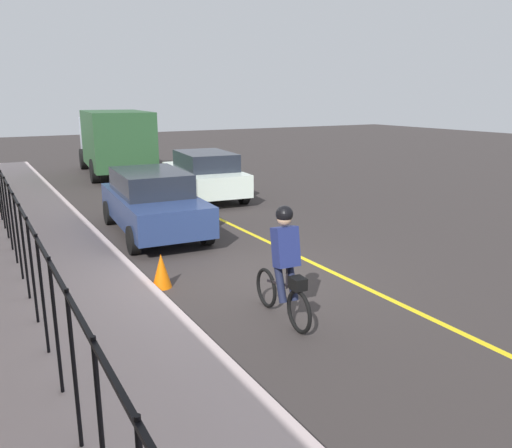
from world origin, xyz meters
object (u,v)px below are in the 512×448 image
object	(u,v)px
parked_sedan_rear	(153,201)
cyclist_lead	(285,265)
traffic_cone_near	(161,271)
patrol_sedan	(204,174)
box_truck_background	(114,140)

from	to	relation	value
parked_sedan_rear	cyclist_lead	bearing A→B (deg)	4.62
parked_sedan_rear	traffic_cone_near	size ratio (longest dim) A/B	7.09
cyclist_lead	parked_sedan_rear	distance (m)	6.01
patrol_sedan	traffic_cone_near	xyz separation A→B (m)	(-7.28, 4.11, -0.51)
box_truck_background	traffic_cone_near	bearing A→B (deg)	174.28
parked_sedan_rear	box_truck_background	world-z (taller)	box_truck_background
traffic_cone_near	box_truck_background	bearing A→B (deg)	-11.49
cyclist_lead	traffic_cone_near	distance (m)	2.64
cyclist_lead	parked_sedan_rear	world-z (taller)	cyclist_lead
parked_sedan_rear	box_truck_background	distance (m)	10.48
patrol_sedan	traffic_cone_near	size ratio (longest dim) A/B	7.18
cyclist_lead	box_truck_background	world-z (taller)	box_truck_background
cyclist_lead	traffic_cone_near	size ratio (longest dim) A/B	2.87
cyclist_lead	patrol_sedan	xyz separation A→B (m)	(9.58, -2.95, -0.09)
cyclist_lead	patrol_sedan	size ratio (longest dim) A/B	0.40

